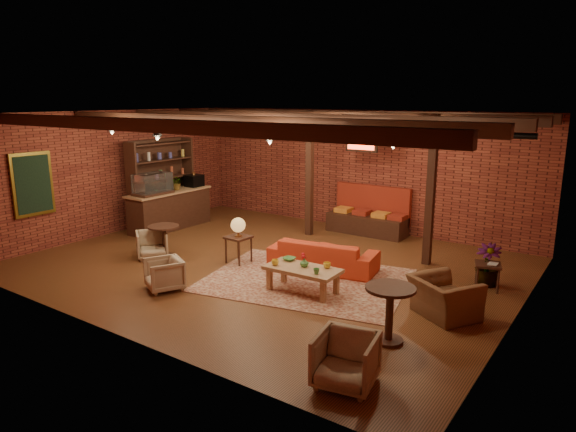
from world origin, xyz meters
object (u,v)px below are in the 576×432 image
Objects in this scene: side_table_lamp at (238,229)px; round_table_left at (164,236)px; armchair_b at (164,273)px; coffee_table at (302,270)px; armchair_right at (444,291)px; sofa at (323,255)px; plant_tall at (491,224)px; round_table_right at (390,305)px; armchair_far at (346,358)px; side_table_book at (488,265)px; armchair_a at (152,243)px.

side_table_lamp reaches higher than round_table_left.
coffee_table is at bearing 59.58° from armchair_b.
side_table_lamp reaches higher than armchair_right.
sofa is at bearing 104.15° from coffee_table.
plant_tall is (4.80, 1.64, 0.46)m from side_table_lamp.
plant_tall reaches higher than coffee_table.
coffee_table is 3.65m from plant_tall.
round_table_right is 3.35m from plant_tall.
round_table_right is 1.15× the size of armchair_far.
armchair_right reaches higher than round_table_left.
side_table_book is at bearing -175.74° from sofa.
armchair_a is at bearing 172.79° from round_table_right.
round_table_left is 2.10m from armchair_b.
armchair_a is at bearing -155.71° from side_table_lamp.
plant_tall is (-0.06, 0.20, 0.76)m from side_table_book.
armchair_right reaches higher than sofa.
armchair_far is at bearing -47.06° from coffee_table.
sofa is 3.88m from armchair_a.
armchair_far reaches higher than armchair_a.
armchair_b is 0.27× the size of plant_tall.
side_table_book is 0.78m from plant_tall.
side_table_book is 0.66× the size of round_table_right.
plant_tall reaches higher than armchair_a.
round_table_right is at bearing -20.71° from side_table_lamp.
side_table_book is at bearing 71.85° from armchair_far.
side_table_lamp is at bearing -161.20° from plant_tall.
side_table_lamp is at bearing 159.29° from round_table_right.
armchair_a is at bearing -132.90° from round_table_left.
round_table_right reaches higher than side_table_book.
side_table_lamp is 1.17× the size of round_table_right.
round_table_right is (5.88, -0.97, 0.09)m from round_table_left.
side_table_book is (0.27, 1.67, 0.03)m from armchair_right.
coffee_table reaches higher than side_table_book.
round_table_right is (2.14, -0.94, 0.15)m from coffee_table.
round_table_left is 6.25m from armchair_right.
armchair_a is (-3.59, -1.47, 0.01)m from sofa.
side_table_book is 4.48m from armchair_far.
side_table_book is 0.23× the size of plant_tall.
armchair_right reaches higher than armchair_b.
armchair_a is (-0.19, -0.20, -0.15)m from round_table_left.
armchair_b is 0.66× the size of armchair_right.
armchair_a is 7.07m from side_table_book.
armchair_a is at bearing 37.48° from armchair_right.
round_table_right is 1.42m from armchair_far.
armchair_far reaches higher than side_table_book.
armchair_right is 2.04m from plant_tall.
coffee_table is 2.46× the size of side_table_book.
round_table_left is 1.08× the size of armchair_a.
armchair_a reaches higher than sofa.
round_table_right is at bearing 127.74° from sofa.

